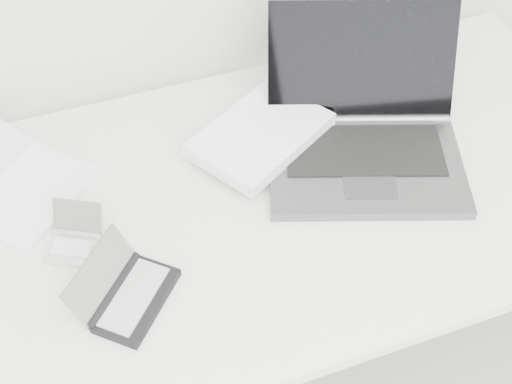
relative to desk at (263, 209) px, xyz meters
name	(u,v)px	position (x,y,z in m)	size (l,w,h in m)	color
desk	(263,209)	(0.00, 0.00, 0.00)	(1.60, 0.80, 0.73)	white
laptop_large	(332,135)	(0.18, 0.07, 0.09)	(0.63, 0.51, 0.25)	#575A5C
netbook_open_white	(14,185)	(-0.47, 0.18, 0.06)	(0.40, 0.40, 0.06)	white
pda_silver	(74,241)	(-0.38, 0.00, 0.06)	(0.13, 0.14, 0.07)	silver
palmtop_charcoal	(127,294)	(-0.32, -0.15, 0.07)	(0.22, 0.22, 0.09)	black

